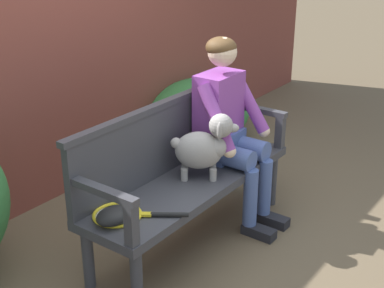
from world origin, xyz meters
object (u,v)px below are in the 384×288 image
(tennis_racket, at_px, (122,215))
(baseball_glove, at_px, (113,216))
(garden_bench, at_px, (192,187))
(dog_on_bench, at_px, (205,146))
(person_seated, at_px, (228,124))

(tennis_racket, height_order, baseball_glove, baseball_glove)
(tennis_racket, bearing_deg, baseball_glove, -171.54)
(garden_bench, xyz_separation_m, dog_on_bench, (0.08, -0.05, 0.28))
(dog_on_bench, bearing_deg, baseball_glove, 174.79)
(garden_bench, bearing_deg, baseball_glove, 177.94)
(tennis_racket, bearing_deg, person_seated, -2.84)
(garden_bench, relative_size, dog_on_bench, 3.90)
(garden_bench, height_order, tennis_racket, tennis_racket)
(person_seated, bearing_deg, baseball_glove, 177.97)
(dog_on_bench, distance_m, baseball_glove, 0.82)
(garden_bench, xyz_separation_m, tennis_racket, (-0.64, 0.04, 0.07))
(garden_bench, distance_m, baseball_glove, 0.72)
(person_seated, distance_m, tennis_racket, 1.08)
(garden_bench, relative_size, tennis_racket, 3.14)
(dog_on_bench, bearing_deg, person_seated, 5.50)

